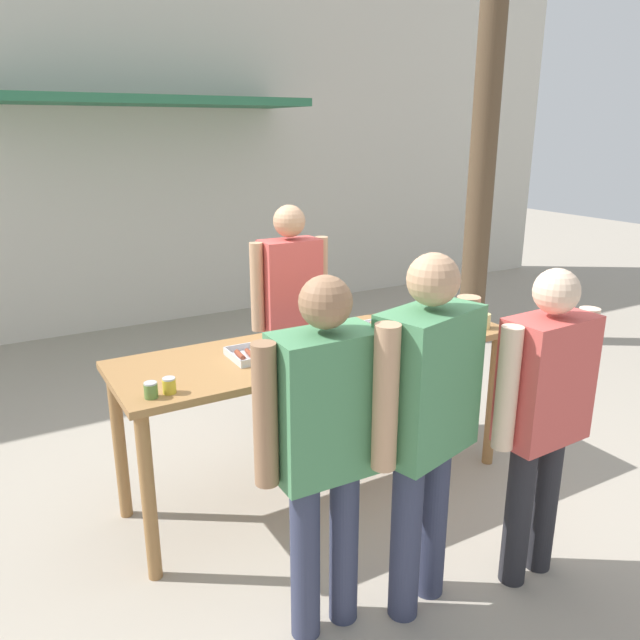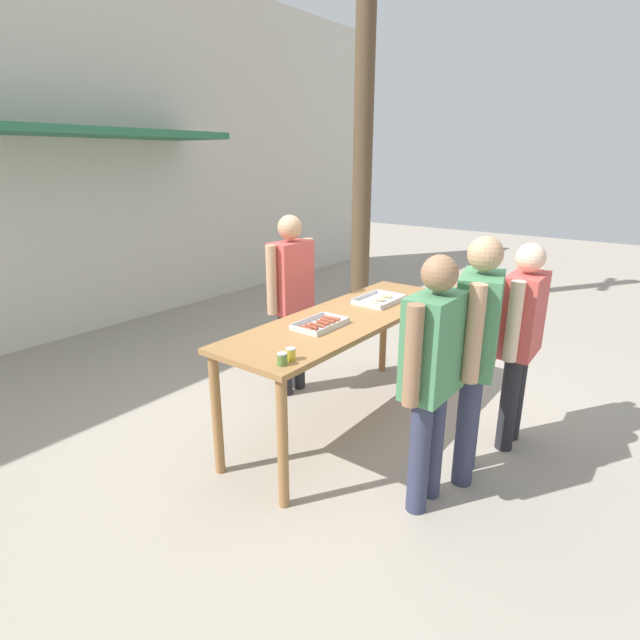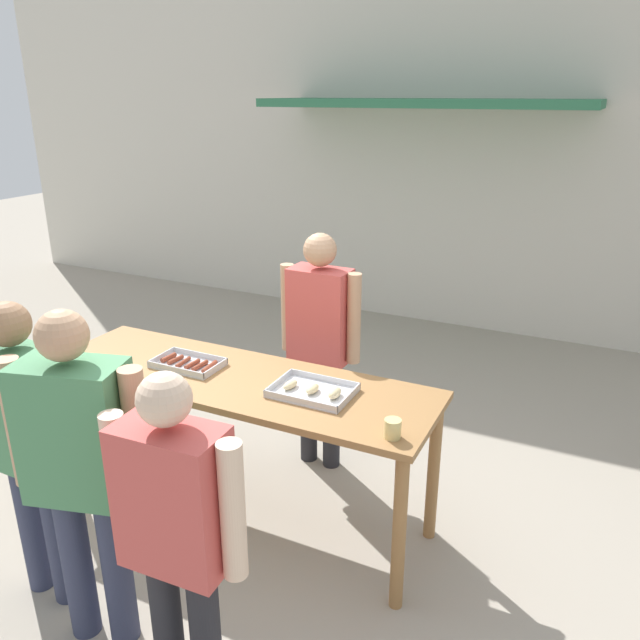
% 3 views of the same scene
% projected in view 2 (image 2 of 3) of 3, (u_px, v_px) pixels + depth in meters
% --- Properties ---
extents(ground_plane, '(24.00, 24.00, 0.00)m').
position_uv_depth(ground_plane, '(345.00, 421.00, 4.23)').
color(ground_plane, '#A39989').
extents(building_facade_back, '(12.00, 1.11, 4.50)m').
position_uv_depth(building_facade_back, '(68.00, 147.00, 5.83)').
color(building_facade_back, beige).
rests_on(building_facade_back, ground).
extents(serving_table, '(2.37, 0.73, 0.94)m').
position_uv_depth(serving_table, '(346.00, 329.00, 3.98)').
color(serving_table, olive).
rests_on(serving_table, ground).
extents(food_tray_sausages, '(0.41, 0.25, 0.04)m').
position_uv_depth(food_tray_sausages, '(320.00, 325.00, 3.68)').
color(food_tray_sausages, silver).
rests_on(food_tray_sausages, serving_table).
extents(food_tray_buns, '(0.44, 0.31, 0.06)m').
position_uv_depth(food_tray_buns, '(379.00, 300.00, 4.32)').
color(food_tray_buns, silver).
rests_on(food_tray_buns, serving_table).
extents(condiment_jar_mustard, '(0.06, 0.06, 0.08)m').
position_uv_depth(condiment_jar_mustard, '(282.00, 359.00, 2.98)').
color(condiment_jar_mustard, '#567A38').
rests_on(condiment_jar_mustard, serving_table).
extents(condiment_jar_ketchup, '(0.06, 0.06, 0.08)m').
position_uv_depth(condiment_jar_ketchup, '(291.00, 354.00, 3.06)').
color(condiment_jar_ketchup, gold).
rests_on(condiment_jar_ketchup, serving_table).
extents(beer_cup, '(0.08, 0.08, 0.10)m').
position_uv_depth(beer_cup, '(433.00, 288.00, 4.58)').
color(beer_cup, '#DBC67A').
rests_on(beer_cup, serving_table).
extents(person_server_behind_table, '(0.58, 0.23, 1.66)m').
position_uv_depth(person_server_behind_table, '(291.00, 290.00, 4.49)').
color(person_server_behind_table, '#232328').
rests_on(person_server_behind_table, ground).
extents(person_customer_holding_hotdog, '(0.62, 0.24, 1.62)m').
position_uv_depth(person_customer_holding_hotdog, '(433.00, 365.00, 2.95)').
color(person_customer_holding_hotdog, '#333851').
rests_on(person_customer_holding_hotdog, ground).
extents(person_customer_with_cup, '(0.61, 0.25, 1.57)m').
position_uv_depth(person_customer_with_cup, '(521.00, 331.00, 3.64)').
color(person_customer_with_cup, '#232328').
rests_on(person_customer_with_cup, ground).
extents(person_customer_waiting_in_line, '(0.64, 0.36, 1.68)m').
position_uv_depth(person_customer_waiting_in_line, '(476.00, 343.00, 3.23)').
color(person_customer_waiting_in_line, '#333851').
rests_on(person_customer_waiting_in_line, ground).
extents(utility_pole, '(1.10, 0.26, 5.75)m').
position_uv_depth(utility_pole, '(364.00, 92.00, 6.41)').
color(utility_pole, brown).
rests_on(utility_pole, ground).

